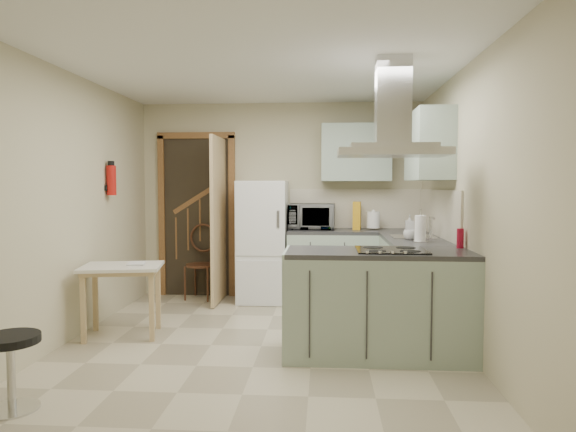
# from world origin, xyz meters

# --- Properties ---
(floor) EXTENTS (4.20, 4.20, 0.00)m
(floor) POSITION_xyz_m (0.00, 0.00, 0.00)
(floor) COLOR #C0B495
(floor) RESTS_ON ground
(ceiling) EXTENTS (4.20, 4.20, 0.00)m
(ceiling) POSITION_xyz_m (0.00, 0.00, 2.50)
(ceiling) COLOR silver
(ceiling) RESTS_ON back_wall
(back_wall) EXTENTS (3.60, 0.00, 3.60)m
(back_wall) POSITION_xyz_m (0.00, 2.10, 1.25)
(back_wall) COLOR #C0B795
(back_wall) RESTS_ON floor
(left_wall) EXTENTS (0.00, 4.20, 4.20)m
(left_wall) POSITION_xyz_m (-1.80, 0.00, 1.25)
(left_wall) COLOR #C0B795
(left_wall) RESTS_ON floor
(right_wall) EXTENTS (0.00, 4.20, 4.20)m
(right_wall) POSITION_xyz_m (1.80, 0.00, 1.25)
(right_wall) COLOR #C0B795
(right_wall) RESTS_ON floor
(doorway) EXTENTS (1.10, 0.12, 2.10)m
(doorway) POSITION_xyz_m (-1.10, 2.07, 1.05)
(doorway) COLOR brown
(doorway) RESTS_ON floor
(fridge) EXTENTS (0.60, 0.60, 1.50)m
(fridge) POSITION_xyz_m (-0.20, 1.80, 0.75)
(fridge) COLOR white
(fridge) RESTS_ON floor
(counter_back) EXTENTS (1.08, 0.60, 0.90)m
(counter_back) POSITION_xyz_m (0.66, 1.80, 0.45)
(counter_back) COLOR #9EB2A0
(counter_back) RESTS_ON floor
(counter_right) EXTENTS (0.60, 1.95, 0.90)m
(counter_right) POSITION_xyz_m (1.50, 1.12, 0.45)
(counter_right) COLOR #9EB2A0
(counter_right) RESTS_ON floor
(splashback) EXTENTS (1.68, 0.02, 0.50)m
(splashback) POSITION_xyz_m (0.96, 2.09, 1.15)
(splashback) COLOR beige
(splashback) RESTS_ON counter_back
(wall_cabinet_back) EXTENTS (0.85, 0.35, 0.70)m
(wall_cabinet_back) POSITION_xyz_m (0.95, 1.93, 1.85)
(wall_cabinet_back) COLOR #9EB2A0
(wall_cabinet_back) RESTS_ON back_wall
(wall_cabinet_right) EXTENTS (0.35, 0.90, 0.70)m
(wall_cabinet_right) POSITION_xyz_m (1.62, 0.85, 1.85)
(wall_cabinet_right) COLOR #9EB2A0
(wall_cabinet_right) RESTS_ON right_wall
(peninsula) EXTENTS (1.55, 0.65, 0.90)m
(peninsula) POSITION_xyz_m (1.02, -0.18, 0.45)
(peninsula) COLOR #9EB2A0
(peninsula) RESTS_ON floor
(hob) EXTENTS (0.58, 0.50, 0.01)m
(hob) POSITION_xyz_m (1.12, -0.18, 0.91)
(hob) COLOR black
(hob) RESTS_ON peninsula
(extractor_hood) EXTENTS (0.90, 0.55, 0.10)m
(extractor_hood) POSITION_xyz_m (1.12, -0.18, 1.72)
(extractor_hood) COLOR silver
(extractor_hood) RESTS_ON ceiling
(sink) EXTENTS (0.45, 0.40, 0.01)m
(sink) POSITION_xyz_m (1.50, 0.95, 0.91)
(sink) COLOR silver
(sink) RESTS_ON counter_right
(fire_extinguisher) EXTENTS (0.10, 0.10, 0.32)m
(fire_extinguisher) POSITION_xyz_m (-1.74, 0.90, 1.50)
(fire_extinguisher) COLOR #B2140F
(fire_extinguisher) RESTS_ON left_wall
(drop_leaf_table) EXTENTS (0.82, 0.67, 0.69)m
(drop_leaf_table) POSITION_xyz_m (-1.37, 0.23, 0.34)
(drop_leaf_table) COLOR tan
(drop_leaf_table) RESTS_ON floor
(bentwood_chair) EXTENTS (0.44, 0.44, 0.86)m
(bentwood_chair) POSITION_xyz_m (-1.00, 1.87, 0.43)
(bentwood_chair) COLOR #522F1B
(bentwood_chair) RESTS_ON floor
(stool) EXTENTS (0.41, 0.41, 0.49)m
(stool) POSITION_xyz_m (-1.45, -1.41, 0.25)
(stool) COLOR black
(stool) RESTS_ON floor
(microwave) EXTENTS (0.58, 0.40, 0.31)m
(microwave) POSITION_xyz_m (0.40, 1.87, 1.06)
(microwave) COLOR black
(microwave) RESTS_ON counter_back
(kettle) EXTENTS (0.18, 0.18, 0.24)m
(kettle) POSITION_xyz_m (1.17, 1.86, 1.02)
(kettle) COLOR white
(kettle) RESTS_ON counter_back
(cereal_box) EXTENTS (0.11, 0.24, 0.34)m
(cereal_box) POSITION_xyz_m (0.97, 1.89, 1.07)
(cereal_box) COLOR gold
(cereal_box) RESTS_ON counter_back
(soap_bottle) EXTENTS (0.10, 0.10, 0.21)m
(soap_bottle) POSITION_xyz_m (1.54, 1.45, 1.00)
(soap_bottle) COLOR #ABAEB7
(soap_bottle) RESTS_ON counter_right
(paper_towel) EXTENTS (0.11, 0.11, 0.27)m
(paper_towel) POSITION_xyz_m (1.49, 0.49, 1.03)
(paper_towel) COLOR white
(paper_towel) RESTS_ON counter_right
(cup) EXTENTS (0.13, 0.13, 0.10)m
(cup) POSITION_xyz_m (1.42, 0.69, 0.95)
(cup) COLOR silver
(cup) RESTS_ON counter_right
(red_bottle) EXTENTS (0.08, 0.08, 0.17)m
(red_bottle) POSITION_xyz_m (1.75, 0.04, 0.99)
(red_bottle) COLOR #A60E28
(red_bottle) RESTS_ON peninsula
(book) EXTENTS (0.21, 0.25, 0.10)m
(book) POSITION_xyz_m (-1.32, 0.26, 0.73)
(book) COLOR maroon
(book) RESTS_ON drop_leaf_table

